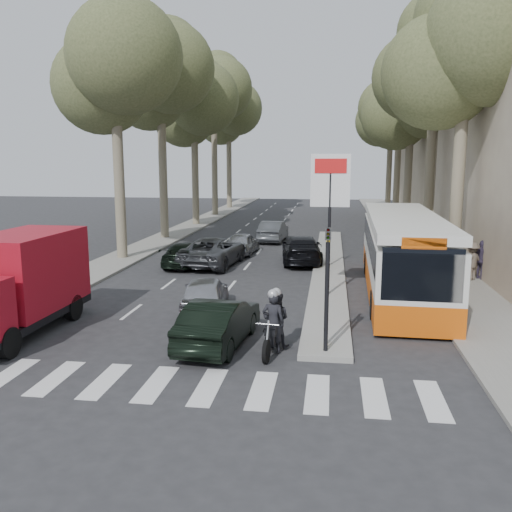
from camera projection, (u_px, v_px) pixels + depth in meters
The scene contains 29 objects.
ground at pixel (221, 334), 16.95m from camera, with size 120.00×120.00×0.00m, color #28282B.
sidewalk_right at pixel (403, 233), 40.14m from camera, with size 3.20×70.00×0.12m, color gray.
median_left at pixel (195, 224), 45.33m from camera, with size 2.40×64.00×0.12m, color gray.
traffic_island at pixel (329, 267), 27.21m from camera, with size 1.50×26.00×0.16m, color gray.
building_far at pixel (476, 129), 46.58m from camera, with size 11.00×20.00×16.00m, color #B7A88E.
billboard at pixel (330, 204), 20.73m from camera, with size 1.50×12.10×5.60m.
traffic_light_island at pixel (327, 268), 14.61m from camera, with size 0.16×0.41×3.60m.
tree_l_a at pixel (117, 62), 28.02m from camera, with size 7.40×7.20×14.10m.
tree_l_b at pixel (162, 72), 35.71m from camera, with size 7.40×7.20×14.88m.
tree_l_c at pixel (196, 101), 43.66m from camera, with size 7.40×7.20×13.71m.
tree_l_d at pixel (215, 91), 51.18m from camera, with size 7.40×7.20×15.66m.
tree_l_e at pixel (230, 110), 59.17m from camera, with size 7.40×7.20×14.49m.
tree_r_a at pixel (469, 44), 23.74m from camera, with size 7.40×7.20×14.10m.
tree_r_b at pixel (438, 54), 31.35m from camera, with size 7.40×7.20×15.27m.
tree_r_c at pixel (413, 100), 39.48m from camera, with size 7.40×7.20×13.32m.
tree_r_d at pixel (402, 93), 47.02m from camera, with size 7.40×7.20×14.88m.
tree_r_e at pixel (393, 110), 54.93m from camera, with size 7.40×7.20×14.10m.
silver_hatchback at pixel (205, 294), 19.40m from camera, with size 1.53×3.81×1.30m, color #AAABB2.
dark_hatchback at pixel (219, 322), 15.83m from camera, with size 1.47×4.22×1.39m, color black.
queue_car_a at pixel (213, 251), 27.86m from camera, with size 2.44×5.29×1.47m, color #484B50.
queue_car_b at pixel (302, 249), 28.55m from camera, with size 2.01×4.95×1.44m, color black.
queue_car_c at pixel (242, 243), 31.32m from camera, with size 1.50×3.73×1.27m, color #929599.
queue_car_d at pixel (273, 231), 36.09m from camera, with size 1.46×4.18×1.38m, color #4D5055.
queue_car_e at pixel (186, 254), 27.71m from camera, with size 1.71×4.20×1.22m, color black.
red_truck at pixel (18, 282), 16.82m from camera, with size 2.31×5.84×3.09m.
city_bus at pixel (402, 252), 21.91m from camera, with size 3.04×12.38×3.24m.
motorcycle at pixel (274, 322), 15.32m from camera, with size 0.85×2.18×1.86m.
pedestrian_near at pixel (482, 260), 24.07m from camera, with size 1.03×0.50×1.75m, color #3E354F.
pedestrian_far at pixel (472, 261), 23.91m from camera, with size 1.09×0.48×1.68m, color brown.
Camera 1 is at (3.33, -15.95, 5.37)m, focal length 38.00 mm.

